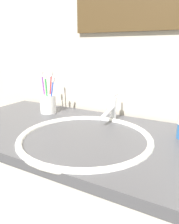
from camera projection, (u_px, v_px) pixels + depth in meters
The scene contains 8 objects.
tiled_wall_back at pixel (126, 54), 1.03m from camera, with size 2.46×0.04×2.40m, color beige.
sink_basin at pixel (85, 150), 0.81m from camera, with size 0.48×0.48×0.13m.
faucet at pixel (112, 109), 0.97m from camera, with size 0.02×0.16×0.11m.
toothbrush_cup at pixel (48, 104), 1.10m from camera, with size 0.08×0.08×0.09m, color white.
toothbrush_green at pixel (47, 91), 1.06m from camera, with size 0.02×0.03×0.19m.
toothbrush_red at pixel (50, 89), 1.12m from camera, with size 0.01×0.05×0.19m.
toothbrush_purple at pixel (44, 89), 1.10m from camera, with size 0.03×0.01×0.19m.
toothbrush_blue at pixel (52, 93), 1.06m from camera, with size 0.05×0.02×0.18m.
Camera 1 is at (0.38, -0.69, 1.23)m, focal length 35.94 mm.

